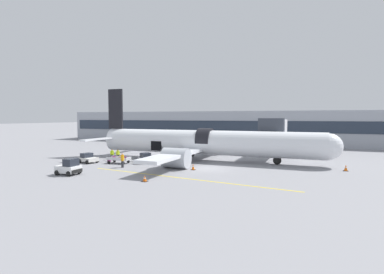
% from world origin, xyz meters
% --- Properties ---
extents(ground_plane, '(500.00, 500.00, 0.00)m').
position_xyz_m(ground_plane, '(0.00, 0.00, 0.00)').
color(ground_plane, gray).
extents(apron_marking_line, '(23.78, 3.04, 0.01)m').
position_xyz_m(apron_marking_line, '(-0.78, -6.54, 0.00)').
color(apron_marking_line, yellow).
rests_on(apron_marking_line, ground_plane).
extents(terminal_strip, '(101.17, 13.86, 7.58)m').
position_xyz_m(terminal_strip, '(0.00, 38.72, 3.79)').
color(terminal_strip, '#9EA3AD').
rests_on(terminal_strip, ground_plane).
extents(jet_bridge_stub, '(3.45, 10.74, 6.10)m').
position_xyz_m(jet_bridge_stub, '(6.15, 12.27, 4.47)').
color(jet_bridge_stub, '#4C4C51').
rests_on(jet_bridge_stub, ground_plane).
extents(airplane, '(35.98, 29.00, 10.75)m').
position_xyz_m(airplane, '(-3.24, 6.14, 2.51)').
color(airplane, white).
rests_on(airplane, ground_plane).
extents(baggage_tug_lead, '(2.50, 2.13, 1.77)m').
position_xyz_m(baggage_tug_lead, '(-12.89, -9.50, 0.74)').
color(baggage_tug_lead, white).
rests_on(baggage_tug_lead, ground_plane).
extents(baggage_tug_mid, '(2.77, 2.45, 1.32)m').
position_xyz_m(baggage_tug_mid, '(-16.86, -2.04, 0.57)').
color(baggage_tug_mid, silver).
rests_on(baggage_tug_mid, ground_plane).
extents(baggage_tug_rear, '(2.46, 2.96, 1.45)m').
position_xyz_m(baggage_tug_rear, '(-9.12, 0.73, 0.61)').
color(baggage_tug_rear, silver).
rests_on(baggage_tug_rear, ground_plane).
extents(baggage_cart_loading, '(4.02, 1.99, 0.95)m').
position_xyz_m(baggage_cart_loading, '(-12.53, -0.89, 0.49)').
color(baggage_cart_loading, silver).
rests_on(baggage_cart_loading, ground_plane).
extents(ground_crew_loader_a, '(0.50, 0.50, 1.55)m').
position_xyz_m(ground_crew_loader_a, '(-15.72, 1.72, 0.82)').
color(ground_crew_loader_a, '#2D2D33').
rests_on(ground_crew_loader_a, ground_plane).
extents(ground_crew_loader_b, '(0.58, 0.58, 1.82)m').
position_xyz_m(ground_crew_loader_b, '(-10.20, -3.48, 0.96)').
color(ground_crew_loader_b, '#2D2D33').
rests_on(ground_crew_loader_b, ground_plane).
extents(ground_crew_driver, '(0.50, 0.50, 1.57)m').
position_xyz_m(ground_crew_driver, '(-14.75, 1.80, 0.83)').
color(ground_crew_driver, '#2D2D33').
rests_on(ground_crew_driver, ground_plane).
extents(suitcase_on_tarmac_upright, '(0.46, 0.20, 0.65)m').
position_xyz_m(suitcase_on_tarmac_upright, '(-14.97, 0.03, 0.27)').
color(suitcase_on_tarmac_upright, '#721951').
rests_on(suitcase_on_tarmac_upright, ground_plane).
extents(safety_cone_nose, '(0.55, 0.55, 0.74)m').
position_xyz_m(safety_cone_nose, '(15.22, 4.39, 0.35)').
color(safety_cone_nose, black).
rests_on(safety_cone_nose, ground_plane).
extents(safety_cone_engine_left, '(0.57, 0.57, 0.58)m').
position_xyz_m(safety_cone_engine_left, '(-3.44, -9.38, 0.27)').
color(safety_cone_engine_left, black).
rests_on(safety_cone_engine_left, ground_plane).
extents(safety_cone_wingtip, '(0.51, 0.51, 0.76)m').
position_xyz_m(safety_cone_wingtip, '(-1.49, -1.68, 0.36)').
color(safety_cone_wingtip, black).
rests_on(safety_cone_wingtip, ground_plane).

